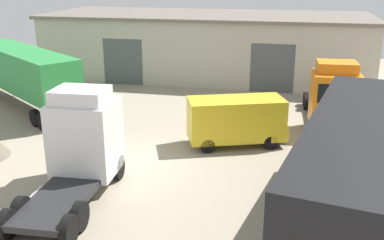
# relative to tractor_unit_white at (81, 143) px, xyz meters

# --- Properties ---
(ground_plane) EXTENTS (60.00, 60.00, 0.00)m
(ground_plane) POSITION_rel_tractor_unit_white_xyz_m (1.00, 3.37, -1.98)
(ground_plane) COLOR gray
(warehouse_building) EXTENTS (26.82, 10.32, 5.21)m
(warehouse_building) POSITION_rel_tractor_unit_white_xyz_m (1.00, 22.27, 0.63)
(warehouse_building) COLOR #B7B2A3
(warehouse_building) RESTS_ON ground_plane
(tractor_unit_white) EXTENTS (2.81, 6.30, 4.20)m
(tractor_unit_white) POSITION_rel_tractor_unit_white_xyz_m (0.00, 0.00, 0.00)
(tractor_unit_white) COLOR silver
(tractor_unit_white) RESTS_ON ground_plane
(container_trailer_green) EXTENTS (10.61, 8.67, 3.86)m
(container_trailer_green) POSITION_rel_tractor_unit_white_xyz_m (-8.64, 9.80, 0.50)
(container_trailer_green) COLOR #28843D
(container_trailer_green) RESTS_ON ground_plane
(delivery_van_yellow) EXTENTS (5.31, 3.61, 2.47)m
(delivery_van_yellow) POSITION_rel_tractor_unit_white_xyz_m (5.66, 6.28, -0.64)
(delivery_van_yellow) COLOR yellow
(delivery_van_yellow) RESTS_ON ground_plane
(container_trailer_blue) EXTENTS (4.80, 12.40, 4.17)m
(container_trailer_blue) POSITION_rel_tractor_unit_white_xyz_m (10.10, -1.14, 0.66)
(container_trailer_blue) COLOR black
(container_trailer_blue) RESTS_ON ground_plane
(tractor_unit_orange) EXTENTS (2.80, 6.87, 3.95)m
(tractor_unit_orange) POSITION_rel_tractor_unit_white_xyz_m (10.54, 9.85, -0.14)
(tractor_unit_orange) COLOR orange
(tractor_unit_orange) RESTS_ON ground_plane
(oil_drum) EXTENTS (0.58, 0.58, 0.88)m
(oil_drum) POSITION_rel_tractor_unit_white_xyz_m (-0.88, 4.36, -1.54)
(oil_drum) COLOR black
(oil_drum) RESTS_ON ground_plane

